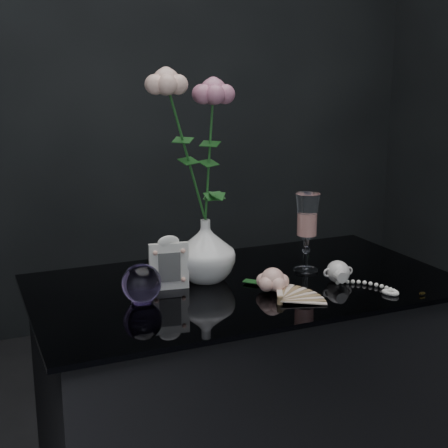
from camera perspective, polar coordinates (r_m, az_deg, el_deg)
name	(u,v)px	position (r m, az deg, el deg)	size (l,w,h in m)	color
table	(244,418)	(1.73, 1.85, -17.34)	(1.05, 0.58, 0.76)	black
vase	(206,250)	(1.56, -1.70, -2.44)	(0.15, 0.15, 0.16)	white
wine_glass	(307,233)	(1.64, 7.57, -0.83)	(0.06, 0.06, 0.21)	white
picture_frame	(169,262)	(1.51, -5.07, -3.52)	(0.10, 0.08, 0.13)	white
paperweight	(142,283)	(1.43, -7.55, -5.40)	(0.09, 0.09, 0.09)	#9F7FCF
paper_fan	(280,300)	(1.42, 5.15, -6.89)	(0.21, 0.17, 0.02)	#F6EDC4
loose_rose	(273,280)	(1.50, 4.47, -5.11)	(0.13, 0.17, 0.06)	#FFB5A4
pearl_jar	(338,271)	(1.59, 10.40, -4.23)	(0.19, 0.20, 0.06)	silver
roses	(195,138)	(1.49, -2.67, 7.90)	(0.21, 0.13, 0.42)	#FFBFAD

